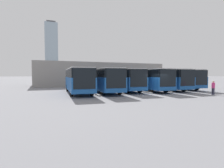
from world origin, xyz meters
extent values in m
plane|color=gray|center=(0.00, 0.00, 0.00)|extent=(600.00, 600.00, 0.00)
cube|color=#19519E|center=(-8.58, -5.90, 1.27)|extent=(3.38, 10.78, 1.64)
cube|color=black|center=(-8.58, -5.90, 2.60)|extent=(3.33, 10.62, 1.01)
cube|color=black|center=(-8.17, -0.60, 2.02)|extent=(2.26, 0.21, 2.15)
cube|color=#19519E|center=(-8.17, -0.59, 0.67)|extent=(2.45, 0.25, 0.40)
cube|color=silver|center=(-8.58, -5.90, 3.16)|extent=(3.25, 10.35, 0.12)
cylinder|color=black|center=(-9.46, -2.54, 0.56)|extent=(0.38, 1.13, 1.11)
cylinder|color=black|center=(-7.19, -2.71, 0.56)|extent=(0.38, 1.13, 1.11)
cylinder|color=black|center=(-9.96, -9.10, 0.56)|extent=(0.38, 1.13, 1.11)
cylinder|color=black|center=(-7.69, -9.27, 0.56)|extent=(0.38, 1.13, 1.11)
cube|color=#B2B2AD|center=(-6.86, -4.31, 0.07)|extent=(0.63, 5.10, 0.15)
cube|color=#19519E|center=(-5.15, -5.03, 1.27)|extent=(3.38, 10.78, 1.64)
cube|color=black|center=(-5.15, -5.03, 2.60)|extent=(3.33, 10.62, 1.01)
cube|color=black|center=(-4.74, 0.27, 2.02)|extent=(2.26, 0.21, 2.15)
cube|color=#19519E|center=(-4.74, 0.28, 0.67)|extent=(2.45, 0.25, 0.40)
cube|color=silver|center=(-5.15, -5.03, 3.16)|extent=(3.25, 10.35, 0.12)
cylinder|color=black|center=(-6.03, -1.66, 0.56)|extent=(0.38, 1.13, 1.11)
cylinder|color=black|center=(-3.76, -1.84, 0.56)|extent=(0.38, 1.13, 1.11)
cylinder|color=black|center=(-6.53, -8.22, 0.56)|extent=(0.38, 1.13, 1.11)
cylinder|color=black|center=(-4.26, -8.40, 0.56)|extent=(0.38, 1.13, 1.11)
cube|color=#B2B2AD|center=(-3.43, -3.44, 0.07)|extent=(0.63, 5.10, 0.15)
cube|color=#19519E|center=(-1.72, -4.79, 1.27)|extent=(3.38, 10.78, 1.64)
cube|color=black|center=(-1.72, -4.79, 2.60)|extent=(3.33, 10.62, 1.01)
cube|color=black|center=(-1.31, 0.51, 2.02)|extent=(2.26, 0.21, 2.15)
cube|color=#19519E|center=(-1.31, 0.52, 0.67)|extent=(2.45, 0.25, 0.40)
cube|color=silver|center=(-1.72, -4.79, 3.16)|extent=(3.25, 10.35, 0.12)
cylinder|color=black|center=(-2.60, -1.42, 0.56)|extent=(0.38, 1.13, 1.11)
cylinder|color=black|center=(-0.33, -1.60, 0.56)|extent=(0.38, 1.13, 1.11)
cylinder|color=black|center=(-3.10, -7.98, 0.56)|extent=(0.38, 1.13, 1.11)
cylinder|color=black|center=(-0.83, -8.16, 0.56)|extent=(0.38, 1.13, 1.11)
cube|color=#B2B2AD|center=(0.00, -3.20, 0.07)|extent=(0.63, 5.10, 0.15)
cube|color=#19519E|center=(1.72, -5.90, 1.27)|extent=(3.38, 10.78, 1.64)
cube|color=black|center=(1.72, -5.90, 2.60)|extent=(3.33, 10.62, 1.01)
cube|color=black|center=(2.12, -0.59, 2.02)|extent=(2.26, 0.21, 2.15)
cube|color=#19519E|center=(2.12, -0.59, 0.67)|extent=(2.45, 0.25, 0.40)
cube|color=silver|center=(1.72, -5.90, 3.16)|extent=(3.25, 10.35, 0.12)
cylinder|color=black|center=(0.83, -2.53, 0.56)|extent=(0.38, 1.13, 1.11)
cylinder|color=black|center=(3.10, -2.70, 0.56)|extent=(0.38, 1.13, 1.11)
cylinder|color=black|center=(0.33, -9.09, 0.56)|extent=(0.38, 1.13, 1.11)
cylinder|color=black|center=(2.60, -9.26, 0.56)|extent=(0.38, 1.13, 1.11)
cube|color=#B2B2AD|center=(3.43, -4.31, 0.07)|extent=(0.63, 5.10, 0.15)
cube|color=#19519E|center=(5.15, -4.86, 1.27)|extent=(3.38, 10.78, 1.64)
cube|color=black|center=(5.15, -4.86, 2.60)|extent=(3.33, 10.62, 1.01)
cube|color=black|center=(5.55, 0.45, 2.02)|extent=(2.26, 0.21, 2.15)
cube|color=#19519E|center=(5.55, 0.45, 0.67)|extent=(2.45, 0.25, 0.40)
cube|color=silver|center=(5.15, -4.86, 3.16)|extent=(3.25, 10.35, 0.12)
cylinder|color=black|center=(4.26, -1.49, 0.56)|extent=(0.38, 1.13, 1.11)
cylinder|color=black|center=(6.53, -1.67, 0.56)|extent=(0.38, 1.13, 1.11)
cylinder|color=black|center=(3.76, -8.05, 0.56)|extent=(0.38, 1.13, 1.11)
cylinder|color=black|center=(6.03, -8.23, 0.56)|extent=(0.38, 1.13, 1.11)
cube|color=#B2B2AD|center=(6.86, -3.27, 0.07)|extent=(0.63, 5.10, 0.15)
cube|color=#19519E|center=(8.58, -5.01, 1.27)|extent=(3.38, 10.78, 1.64)
cube|color=black|center=(8.58, -5.01, 2.60)|extent=(3.33, 10.62, 1.01)
cube|color=black|center=(8.98, 0.30, 2.02)|extent=(2.26, 0.21, 2.15)
cube|color=#19519E|center=(8.98, 0.30, 0.67)|extent=(2.45, 0.25, 0.40)
cube|color=silver|center=(8.58, -5.01, 3.16)|extent=(3.25, 10.35, 0.12)
cylinder|color=black|center=(7.69, -1.64, 0.56)|extent=(0.38, 1.13, 1.11)
cylinder|color=black|center=(9.96, -1.82, 0.56)|extent=(0.38, 1.13, 1.11)
cylinder|color=black|center=(7.19, -8.20, 0.56)|extent=(0.38, 1.13, 1.11)
cylinder|color=black|center=(9.46, -8.38, 0.56)|extent=(0.38, 1.13, 1.11)
cylinder|color=#38384C|center=(-6.04, 3.02, 0.40)|extent=(0.20, 0.20, 0.81)
cylinder|color=#38384C|center=(-6.06, 2.82, 0.40)|extent=(0.20, 0.20, 0.81)
cylinder|color=#D13375|center=(-6.05, 2.92, 1.13)|extent=(0.41, 0.41, 0.64)
sphere|color=tan|center=(-6.05, 2.92, 1.56)|extent=(0.22, 0.22, 0.22)
cube|color=gray|center=(0.00, -22.86, 2.54)|extent=(29.02, 11.20, 5.09)
cube|color=silver|center=(0.00, -29.96, 4.84)|extent=(29.02, 3.00, 0.24)
cylinder|color=slate|center=(-10.16, -31.06, 2.42)|extent=(0.20, 0.20, 4.84)
cylinder|color=slate|center=(10.16, -31.06, 2.42)|extent=(0.20, 0.20, 4.84)
cube|color=#93A8B7|center=(-1.40, -235.60, 36.06)|extent=(16.42, 16.42, 72.12)
cube|color=#4C4C51|center=(-1.40, -235.60, 73.32)|extent=(11.49, 11.49, 2.40)
camera|label=1|loc=(13.10, 17.58, 2.38)|focal=28.00mm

